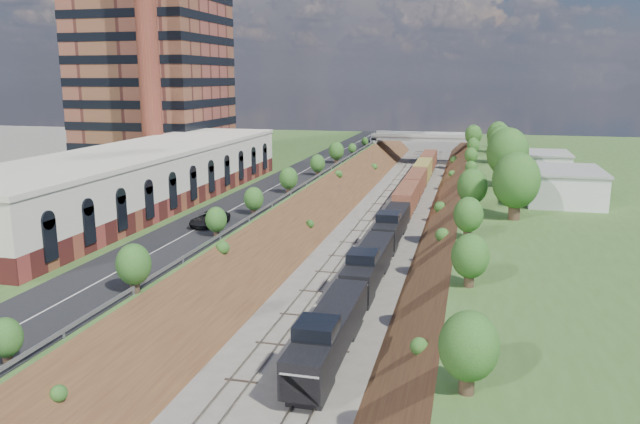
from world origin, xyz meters
TOP-DOWN VIEW (x-y plane):
  - platform_left at (-33.00, 60.00)m, footprint 44.00×180.00m
  - platform_right at (33.00, 60.00)m, footprint 44.00×180.00m
  - embankment_left at (-11.00, 60.00)m, footprint 10.00×180.00m
  - embankment_right at (11.00, 60.00)m, footprint 10.00×180.00m
  - rail_left_track at (-2.60, 60.00)m, footprint 1.58×180.00m
  - rail_right_track at (2.60, 60.00)m, footprint 1.58×180.00m
  - road at (-15.50, 60.00)m, footprint 8.00×180.00m
  - guardrail at (-11.40, 59.80)m, footprint 0.10×171.00m
  - commercial_building at (-28.00, 38.00)m, footprint 14.30×62.30m
  - highrise_tower at (-44.00, 72.00)m, footprint 22.00×22.00m
  - smokestack at (-36.00, 56.00)m, footprint 3.20×3.20m
  - overpass at (0.00, 122.00)m, footprint 24.50×8.30m
  - white_building_near at (23.50, 52.00)m, footprint 9.00×12.00m
  - white_building_far at (23.00, 74.00)m, footprint 8.00×10.00m
  - tree_right_large at (17.00, 40.00)m, footprint 5.25×5.25m
  - tree_left_crest at (-11.80, 20.00)m, footprint 2.45×2.45m
  - freight_train at (2.60, 61.09)m, footprint 2.80×113.25m
  - suv at (-14.79, 28.67)m, footprint 3.16×5.63m

SIDE VIEW (x-z plane):
  - embankment_left at x=-11.00m, z-range -5.00..5.00m
  - embankment_right at x=11.00m, z-range -5.00..5.00m
  - rail_left_track at x=-2.60m, z-range 0.00..0.18m
  - rail_right_track at x=2.60m, z-range 0.00..0.18m
  - freight_train at x=2.60m, z-range 0.14..4.69m
  - platform_left at x=-33.00m, z-range 0.00..5.00m
  - platform_right at x=33.00m, z-range 0.00..5.00m
  - overpass at x=0.00m, z-range 1.22..8.62m
  - road at x=-15.50m, z-range 5.00..5.10m
  - guardrail at x=-11.40m, z-range 5.20..5.90m
  - suv at x=-14.79m, z-range 5.10..6.59m
  - white_building_far at x=23.00m, z-range 5.00..8.60m
  - white_building_near at x=23.50m, z-range 5.00..9.00m
  - tree_left_crest at x=-11.80m, z-range 5.26..8.82m
  - commercial_building at x=-28.00m, z-range 5.01..12.01m
  - tree_right_large at x=17.00m, z-range 5.58..13.19m
  - smokestack at x=-36.00m, z-range 5.00..45.00m
  - highrise_tower at x=-44.00m, z-range 5.93..59.83m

